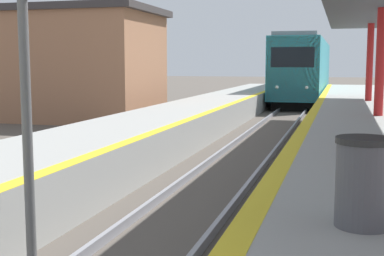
# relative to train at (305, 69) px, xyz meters

# --- Properties ---
(train) EXTENTS (2.79, 19.28, 4.27)m
(train) POSITION_rel_train_xyz_m (0.00, 0.00, 0.00)
(train) COLOR black
(train) RESTS_ON ground
(signal_near) EXTENTS (0.36, 0.31, 4.37)m
(signal_near) POSITION_rel_train_xyz_m (-1.03, -32.35, 0.89)
(signal_near) COLOR #595959
(signal_near) RESTS_ON ground
(trash_bin) EXTENTS (0.56, 0.56, 0.89)m
(trash_bin) POSITION_rel_train_xyz_m (2.76, -32.46, -0.72)
(trash_bin) COLOR #4C4C51
(trash_bin) RESTS_ON platform_right
(station_building) EXTENTS (11.35, 5.61, 5.09)m
(station_building) POSITION_rel_train_xyz_m (-11.24, -15.28, 0.39)
(station_building) COLOR #9E6B4C
(station_building) RESTS_ON ground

